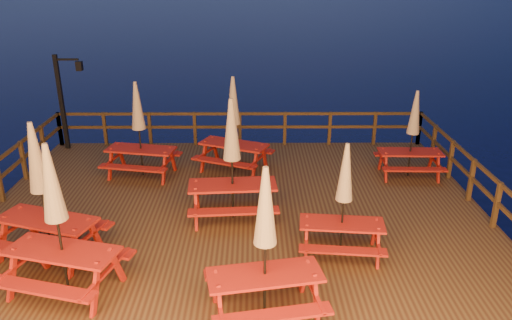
% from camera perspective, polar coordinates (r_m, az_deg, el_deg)
% --- Properties ---
extents(ground, '(500.00, 500.00, 0.00)m').
position_cam_1_polar(ground, '(12.17, -2.36, -7.75)').
color(ground, black).
rests_on(ground, ground).
extents(deck, '(12.00, 10.00, 0.40)m').
position_cam_1_polar(deck, '(12.07, -2.38, -6.93)').
color(deck, '#432515').
rests_on(deck, ground).
extents(deck_piles, '(11.44, 9.44, 1.40)m').
position_cam_1_polar(deck_piles, '(12.32, -2.34, -8.97)').
color(deck_piles, '#3E2713').
rests_on(deck_piles, ground).
extents(railing, '(11.80, 9.75, 1.10)m').
position_cam_1_polar(railing, '(13.28, -2.19, 0.41)').
color(railing, '#3E2713').
rests_on(railing, deck).
extents(lamp_post, '(0.85, 0.18, 3.00)m').
position_cam_1_polar(lamp_post, '(16.66, -20.96, 7.11)').
color(lamp_post, black).
rests_on(lamp_post, deck).
extents(picnic_table_0, '(2.11, 1.78, 2.87)m').
position_cam_1_polar(picnic_table_0, '(11.17, -2.76, 0.20)').
color(picnic_table_0, maroon).
rests_on(picnic_table_0, deck).
extents(picnic_table_1, '(2.15, 1.88, 2.71)m').
position_cam_1_polar(picnic_table_1, '(8.07, 1.04, -9.37)').
color(picnic_table_1, maroon).
rests_on(picnic_table_1, deck).
extents(picnic_table_2, '(2.34, 2.10, 2.84)m').
position_cam_1_polar(picnic_table_2, '(9.27, -21.81, -6.21)').
color(picnic_table_2, maroon).
rests_on(picnic_table_2, deck).
extents(picnic_table_3, '(2.37, 2.20, 2.72)m').
position_cam_1_polar(picnic_table_3, '(13.91, -2.59, 4.23)').
color(picnic_table_3, maroon).
rests_on(picnic_table_3, deck).
extents(picnic_table_4, '(2.41, 2.18, 2.84)m').
position_cam_1_polar(picnic_table_4, '(10.50, -23.33, -3.15)').
color(picnic_table_4, maroon).
rests_on(picnic_table_4, deck).
extents(picnic_table_5, '(1.74, 1.45, 2.44)m').
position_cam_1_polar(picnic_table_5, '(14.20, 17.47, 2.97)').
color(picnic_table_5, maroon).
rests_on(picnic_table_5, deck).
extents(picnic_table_6, '(2.12, 1.86, 2.67)m').
position_cam_1_polar(picnic_table_6, '(13.93, -13.23, 3.56)').
color(picnic_table_6, maroon).
rests_on(picnic_table_6, deck).
extents(picnic_table_7, '(1.82, 1.55, 2.40)m').
position_cam_1_polar(picnic_table_7, '(9.96, 9.99, -4.40)').
color(picnic_table_7, maroon).
rests_on(picnic_table_7, deck).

